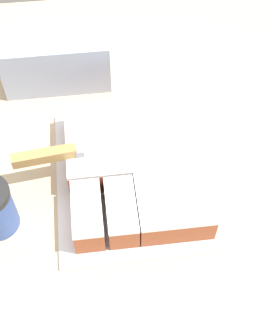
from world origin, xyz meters
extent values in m
plane|color=#4C4742|center=(0.00, 0.00, 0.00)|extent=(8.00, 8.00, 0.00)
cube|color=tan|center=(0.00, 0.00, 0.46)|extent=(1.40, 1.10, 0.91)
cube|color=silver|center=(0.04, -0.09, 0.91)|extent=(0.32, 0.37, 0.01)
cube|color=#994C2D|center=(0.04, -0.02, 0.94)|extent=(0.27, 0.19, 0.06)
cube|color=white|center=(0.04, -0.02, 0.98)|extent=(0.27, 0.19, 0.01)
cube|color=#994C2D|center=(0.10, -0.18, 0.94)|extent=(0.14, 0.13, 0.06)
cube|color=white|center=(0.10, -0.18, 0.98)|extent=(0.14, 0.13, 0.01)
cube|color=#994C2D|center=(-0.06, -0.18, 0.94)|extent=(0.06, 0.12, 0.06)
cube|color=white|center=(-0.06, -0.18, 0.98)|extent=(0.06, 0.12, 0.01)
cube|color=#994C2D|center=(0.00, -0.18, 0.94)|extent=(0.06, 0.12, 0.06)
cube|color=white|center=(0.00, -0.18, 0.98)|extent=(0.06, 0.12, 0.01)
cube|color=silver|center=(0.03, -0.05, 0.98)|extent=(0.20, 0.04, 0.00)
cube|color=slate|center=(-0.07, -0.06, 0.99)|extent=(0.02, 0.03, 0.02)
cube|color=olive|center=(-0.14, -0.07, 0.99)|extent=(0.13, 0.04, 0.02)
cube|color=#8C99B2|center=(-0.11, 0.23, 0.97)|extent=(0.25, 0.13, 0.13)
camera|label=1|loc=(-0.03, -0.63, 1.71)|focal=50.00mm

